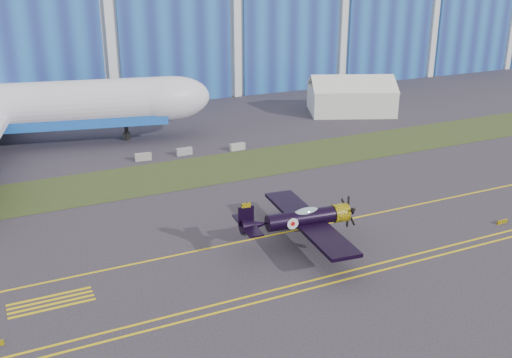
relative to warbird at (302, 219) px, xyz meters
name	(u,v)px	position (x,y,z in m)	size (l,w,h in m)	color
ground	(235,217)	(-2.78, 7.81, -2.49)	(260.00, 260.00, 0.00)	#38323C
grass_median	(187,173)	(-2.78, 21.81, -2.47)	(260.00, 10.00, 0.02)	#475128
hangar	(82,6)	(-2.78, 79.60, 12.47)	(220.00, 45.70, 30.00)	silver
taxiway_centreline	(258,238)	(-2.78, 2.81, -2.48)	(200.00, 0.20, 0.02)	yellow
edge_line_near	(312,288)	(-2.78, -6.69, -2.48)	(80.00, 0.20, 0.02)	yellow
edge_line_far	(306,282)	(-2.78, -5.69, -2.48)	(80.00, 0.20, 0.02)	yellow
hold_short_ladder	(51,302)	(-20.78, -0.29, -2.48)	(6.00, 2.40, 0.02)	yellow
guard_board_right	(502,222)	(19.22, -4.19, -2.31)	(1.20, 0.15, 0.35)	yellow
warbird	(302,219)	(0.00, 0.00, 0.00)	(13.09, 15.27, 4.21)	black
tent	(351,93)	(30.78, 38.20, 0.57)	(15.87, 14.02, 6.11)	white
shipping_container	(30,110)	(-16.29, 55.77, -1.04)	(6.70, 2.68, 2.91)	silver
tug	(144,105)	(1.35, 54.71, -1.87)	(2.13, 1.33, 1.24)	#FFBE01
gse_box	(372,83)	(45.39, 52.76, -1.60)	(2.95, 1.57, 1.77)	gray
barrier_a	(143,157)	(-6.03, 28.51, -2.04)	(2.00, 0.60, 0.90)	gray
barrier_b	(184,151)	(-0.76, 28.44, -2.04)	(2.00, 0.60, 0.90)	gray
barrier_c	(237,147)	(6.11, 27.40, -2.04)	(2.00, 0.60, 0.90)	#9D9C9A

